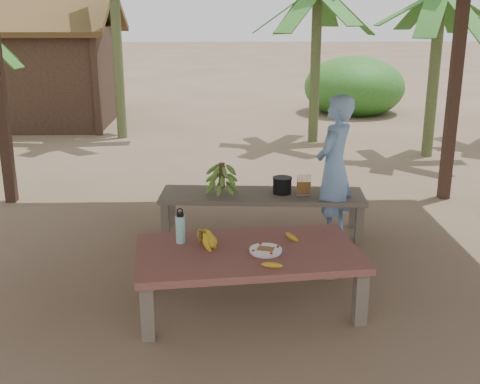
{
  "coord_description": "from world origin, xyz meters",
  "views": [
    {
      "loc": [
        -0.07,
        -5.13,
        2.38
      ],
      "look_at": [
        0.07,
        0.02,
        0.8
      ],
      "focal_mm": 45.0,
      "sensor_mm": 36.0,
      "label": 1
    }
  ],
  "objects_px": {
    "ripe_banana_bunch": "(201,238)",
    "woman": "(334,168)",
    "bench": "(262,198)",
    "cooking_pot": "(282,186)",
    "plate": "(266,251)",
    "water_flask": "(180,228)",
    "work_table": "(248,257)"
  },
  "relations": [
    {
      "from": "ripe_banana_bunch",
      "to": "woman",
      "type": "distance_m",
      "value": 2.03
    },
    {
      "from": "bench",
      "to": "cooking_pot",
      "type": "distance_m",
      "value": 0.26
    },
    {
      "from": "cooking_pot",
      "to": "woman",
      "type": "height_order",
      "value": "woman"
    },
    {
      "from": "plate",
      "to": "water_flask",
      "type": "relative_size",
      "value": 0.87
    },
    {
      "from": "work_table",
      "to": "woman",
      "type": "xyz_separation_m",
      "value": [
        0.97,
        1.57,
        0.33
      ]
    },
    {
      "from": "plate",
      "to": "bench",
      "type": "bearing_deg",
      "value": 87.3
    },
    {
      "from": "work_table",
      "to": "bench",
      "type": "xyz_separation_m",
      "value": [
        0.22,
        1.7,
        -0.04
      ]
    },
    {
      "from": "ripe_banana_bunch",
      "to": "woman",
      "type": "height_order",
      "value": "woman"
    },
    {
      "from": "bench",
      "to": "ripe_banana_bunch",
      "type": "bearing_deg",
      "value": -106.42
    },
    {
      "from": "bench",
      "to": "ripe_banana_bunch",
      "type": "relative_size",
      "value": 8.67
    },
    {
      "from": "work_table",
      "to": "plate",
      "type": "xyz_separation_m",
      "value": [
        0.14,
        -0.06,
        0.08
      ]
    },
    {
      "from": "work_table",
      "to": "ripe_banana_bunch",
      "type": "bearing_deg",
      "value": 162.86
    },
    {
      "from": "ripe_banana_bunch",
      "to": "work_table",
      "type": "bearing_deg",
      "value": -10.6
    },
    {
      "from": "bench",
      "to": "plate",
      "type": "xyz_separation_m",
      "value": [
        -0.08,
        -1.76,
        0.12
      ]
    },
    {
      "from": "plate",
      "to": "water_flask",
      "type": "height_order",
      "value": "water_flask"
    },
    {
      "from": "water_flask",
      "to": "bench",
      "type": "bearing_deg",
      "value": 62.95
    },
    {
      "from": "ripe_banana_bunch",
      "to": "cooking_pot",
      "type": "bearing_deg",
      "value": 63.37
    },
    {
      "from": "woman",
      "to": "work_table",
      "type": "bearing_deg",
      "value": 2.19
    },
    {
      "from": "bench",
      "to": "woman",
      "type": "distance_m",
      "value": 0.85
    },
    {
      "from": "work_table",
      "to": "ripe_banana_bunch",
      "type": "distance_m",
      "value": 0.42
    },
    {
      "from": "work_table",
      "to": "plate",
      "type": "bearing_deg",
      "value": -29.6
    },
    {
      "from": "plate",
      "to": "woman",
      "type": "xyz_separation_m",
      "value": [
        0.83,
        1.63,
        0.25
      ]
    },
    {
      "from": "cooking_pot",
      "to": "bench",
      "type": "bearing_deg",
      "value": -177.53
    },
    {
      "from": "woman",
      "to": "ripe_banana_bunch",
      "type": "bearing_deg",
      "value": -8.18
    },
    {
      "from": "woman",
      "to": "plate",
      "type": "bearing_deg",
      "value": 6.9
    },
    {
      "from": "cooking_pot",
      "to": "woman",
      "type": "distance_m",
      "value": 0.6
    },
    {
      "from": "ripe_banana_bunch",
      "to": "plate",
      "type": "distance_m",
      "value": 0.54
    },
    {
      "from": "bench",
      "to": "plate",
      "type": "bearing_deg",
      "value": -88.76
    },
    {
      "from": "plate",
      "to": "woman",
      "type": "relative_size",
      "value": 0.17
    },
    {
      "from": "water_flask",
      "to": "plate",
      "type": "bearing_deg",
      "value": -18.98
    },
    {
      "from": "work_table",
      "to": "woman",
      "type": "bearing_deg",
      "value": 51.79
    },
    {
      "from": "plate",
      "to": "cooking_pot",
      "type": "xyz_separation_m",
      "value": [
        0.3,
        1.77,
        0.02
      ]
    }
  ]
}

